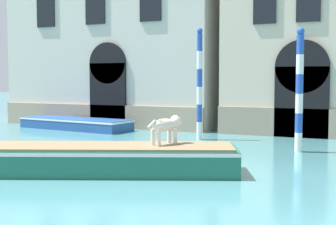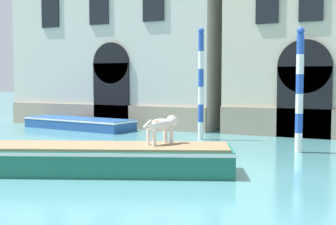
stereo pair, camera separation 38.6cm
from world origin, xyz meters
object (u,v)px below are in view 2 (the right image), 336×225
boat_foreground (92,158)px  mooring_pole_0 (201,84)px  mooring_pole_3 (300,90)px  boat_moored_near_palazzo (79,123)px  dog_on_deck (162,125)px

boat_foreground → mooring_pole_0: size_ratio=1.67×
mooring_pole_0 → mooring_pole_3: bearing=-21.5°
mooring_pole_0 → mooring_pole_3: size_ratio=1.08×
mooring_pole_0 → boat_moored_near_palazzo: bearing=170.6°
dog_on_deck → boat_moored_near_palazzo: size_ratio=0.18×
boat_foreground → dog_on_deck: bearing=6.8°
boat_moored_near_palazzo → boat_foreground: bearing=-43.9°
boat_foreground → boat_moored_near_palazzo: size_ratio=1.22×
mooring_pole_3 → mooring_pole_0: bearing=158.5°
boat_foreground → dog_on_deck: dog_on_deck is taller
boat_foreground → boat_moored_near_palazzo: (-6.48, 8.19, -0.10)m
boat_foreground → dog_on_deck: size_ratio=6.79×
boat_foreground → mooring_pole_3: mooring_pole_3 is taller
boat_moored_near_palazzo → mooring_pole_3: mooring_pole_3 is taller
dog_on_deck → mooring_pole_3: (2.54, 4.65, 0.82)m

